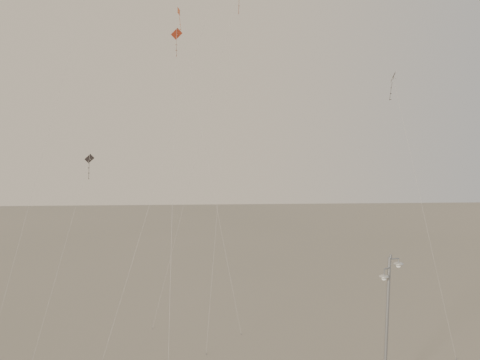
{
  "coord_description": "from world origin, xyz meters",
  "views": [
    {
      "loc": [
        -3.16,
        -26.21,
        14.82
      ],
      "look_at": [
        -1.41,
        5.0,
        11.9
      ],
      "focal_mm": 40.0,
      "sensor_mm": 36.0,
      "label": 1
    }
  ],
  "objects": [
    {
      "name": "kite_5",
      "position": [
        -4.68,
        20.59,
        19.08
      ],
      "size": [
        5.13,
        12.78,
        25.95
      ],
      "rotation": [
        0.0,
        0.0,
        -0.92
      ],
      "color": "#963919",
      "rests_on": "ground"
    },
    {
      "name": "kite_4",
      "position": [
        9.72,
        8.42,
        14.58
      ],
      "size": [
        3.98,
        3.13,
        18.71
      ],
      "rotation": [
        0.0,
        0.0,
        1.77
      ],
      "color": "#292322",
      "rests_on": "ground"
    },
    {
      "name": "kite_6",
      "position": [
        -11.7,
        7.92,
        9.89
      ],
      "size": [
        2.66,
        8.03,
        13.26
      ],
      "rotation": [
        0.0,
        0.0,
        0.61
      ],
      "color": "#292322",
      "rests_on": "ground"
    },
    {
      "name": "kite_3",
      "position": [
        -5.14,
        3.93,
        15.36
      ],
      "size": [
        0.72,
        13.51,
        21.05
      ],
      "rotation": [
        0.0,
        0.0,
        0.23
      ],
      "color": "maroon",
      "rests_on": "ground"
    },
    {
      "name": "street_lamp",
      "position": [
        6.44,
        1.46,
        4.35
      ],
      "size": [
        1.47,
        1.02,
        8.15
      ],
      "color": "#979A9F",
      "rests_on": "ground"
    },
    {
      "name": "kite_1",
      "position": [
        -3.96,
        7.8,
        19.73
      ],
      "size": [
        7.95,
        11.91,
        27.26
      ],
      "rotation": [
        0.0,
        0.0,
        -0.44
      ],
      "color": "#292322",
      "rests_on": "ground"
    },
    {
      "name": "kite_7",
      "position": [
        -2.17,
        14.15,
        20.54
      ],
      "size": [
        7.14,
        1.89,
        25.94
      ],
      "rotation": [
        0.0,
        0.0,
        0.28
      ],
      "color": "maroon",
      "rests_on": "ground"
    }
  ]
}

